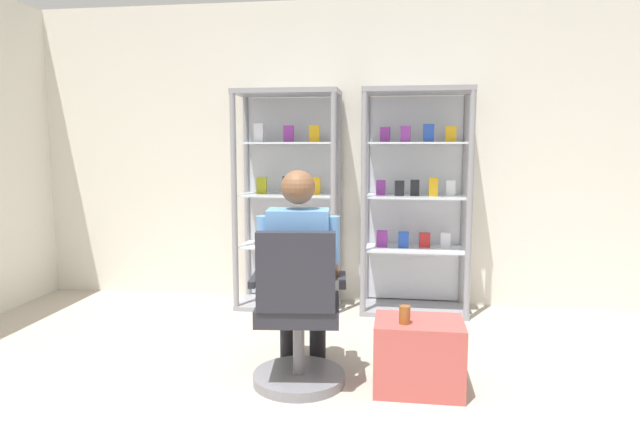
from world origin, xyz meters
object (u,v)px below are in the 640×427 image
at_px(display_cabinet_left, 289,198).
at_px(office_chair, 298,323).
at_px(storage_crate, 418,355).
at_px(display_cabinet_right, 415,200).
at_px(tea_glass, 405,315).
at_px(seated_shopkeeper, 300,264).

distance_m(display_cabinet_left, office_chair, 1.82).
bearing_deg(display_cabinet_left, storage_crate, -56.25).
distance_m(office_chair, storage_crate, 0.73).
relative_size(display_cabinet_right, office_chair, 1.98).
height_order(storage_crate, tea_glass, tea_glass).
relative_size(storage_crate, tea_glass, 4.95).
xyz_separation_m(display_cabinet_left, storage_crate, (1.09, -1.63, -0.75)).
height_order(office_chair, seated_shopkeeper, seated_shopkeeper).
distance_m(display_cabinet_left, display_cabinet_right, 1.10).
distance_m(seated_shopkeeper, storage_crate, 0.89).
distance_m(display_cabinet_right, office_chair, 1.92).
distance_m(display_cabinet_right, storage_crate, 1.80).
xyz_separation_m(display_cabinet_right, tea_glass, (-0.10, -1.70, -0.49)).
height_order(display_cabinet_right, office_chair, display_cabinet_right).
relative_size(display_cabinet_left, storage_crate, 3.70).
bearing_deg(storage_crate, office_chair, -175.27).
height_order(display_cabinet_left, storage_crate, display_cabinet_left).
distance_m(office_chair, seated_shopkeeper, 0.36).
relative_size(display_cabinet_left, seated_shopkeeper, 1.47).
relative_size(seated_shopkeeper, storage_crate, 2.51).
bearing_deg(display_cabinet_right, seated_shopkeeper, -115.75).
xyz_separation_m(office_chair, tea_glass, (0.62, -0.01, 0.08)).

